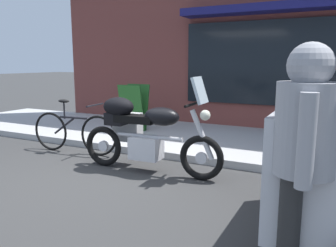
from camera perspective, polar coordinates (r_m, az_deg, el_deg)
name	(u,v)px	position (r m, az deg, el deg)	size (l,w,h in m)	color
ground_plane	(94,180)	(4.77, -12.28, -9.18)	(80.00, 80.00, 0.00)	#323232
touring_motorcycle	(142,131)	(4.91, -4.37, -1.19)	(2.19, 0.63, 1.38)	black
parked_bicycle	(74,132)	(6.13, -15.56, -1.34)	(1.70, 0.48, 0.94)	black
pedestrian_walking	(305,144)	(2.28, 22.04, -3.20)	(0.42, 0.56, 1.69)	#282828
sandwich_board_sign	(134,107)	(7.33, -5.72, 2.71)	(0.55, 0.42, 0.98)	#1E511E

